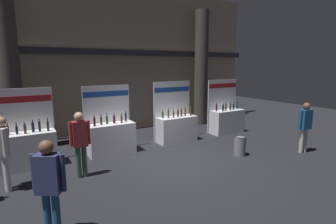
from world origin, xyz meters
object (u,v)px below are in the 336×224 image
(exhibitor_booth_0, at_px, (26,147))
(visitor_2, at_px, (80,139))
(visitor_3, at_px, (49,181))
(visitor_0, at_px, (305,123))
(visitor_4, at_px, (4,147))
(exhibitor_booth_2, at_px, (176,126))
(trash_bin, at_px, (240,146))
(exhibitor_booth_1, at_px, (111,136))
(exhibitor_booth_3, at_px, (226,119))

(exhibitor_booth_0, height_order, visitor_2, exhibitor_booth_0)
(visitor_3, bearing_deg, visitor_0, 35.52)
(exhibitor_booth_0, bearing_deg, visitor_4, -110.99)
(exhibitor_booth_2, height_order, visitor_0, exhibitor_booth_2)
(exhibitor_booth_0, height_order, exhibitor_booth_2, exhibitor_booth_2)
(visitor_2, height_order, visitor_3, visitor_2)
(exhibitor_booth_2, distance_m, visitor_4, 5.64)
(trash_bin, xyz_separation_m, visitor_4, (-6.36, 1.12, 0.72))
(trash_bin, bearing_deg, visitor_3, -167.58)
(visitor_0, height_order, visitor_2, visitor_2)
(exhibitor_booth_1, bearing_deg, trash_bin, -34.14)
(visitor_0, xyz_separation_m, visitor_4, (-8.37, 2.00, 0.04))
(exhibitor_booth_2, bearing_deg, exhibitor_booth_3, -0.79)
(trash_bin, height_order, visitor_2, visitor_2)
(exhibitor_booth_1, height_order, visitor_2, exhibitor_booth_1)
(visitor_4, bearing_deg, visitor_0, 68.91)
(exhibitor_booth_2, height_order, visitor_3, exhibitor_booth_2)
(exhibitor_booth_1, height_order, exhibitor_booth_3, exhibitor_booth_3)
(visitor_3, bearing_deg, visitor_4, 137.70)
(exhibitor_booth_1, distance_m, visitor_4, 3.19)
(exhibitor_booth_0, xyz_separation_m, visitor_3, (0.15, -3.66, 0.42))
(exhibitor_booth_1, distance_m, exhibitor_booth_3, 5.10)
(visitor_2, relative_size, visitor_4, 0.98)
(exhibitor_booth_0, relative_size, visitor_2, 1.30)
(exhibitor_booth_2, bearing_deg, visitor_0, -48.50)
(exhibitor_booth_2, xyz_separation_m, trash_bin, (0.88, -2.39, -0.26))
(trash_bin, height_order, visitor_3, visitor_3)
(visitor_2, bearing_deg, visitor_0, 167.46)
(exhibitor_booth_1, relative_size, exhibitor_booth_3, 0.98)
(exhibitor_booth_3, bearing_deg, visitor_0, -83.70)
(exhibitor_booth_3, distance_m, visitor_0, 3.27)
(visitor_0, bearing_deg, exhibitor_booth_0, 164.31)
(exhibitor_booth_3, relative_size, visitor_4, 1.29)
(exhibitor_booth_0, distance_m, exhibitor_booth_1, 2.42)
(exhibitor_booth_0, relative_size, visitor_0, 1.34)
(exhibitor_booth_1, xyz_separation_m, visitor_4, (-2.91, -1.21, 0.44))
(exhibitor_booth_1, xyz_separation_m, visitor_2, (-1.27, -1.36, 0.42))
(visitor_3, xyz_separation_m, visitor_4, (-0.64, 2.38, 0.01))
(exhibitor_booth_0, height_order, visitor_0, exhibitor_booth_0)
(exhibitor_booth_2, bearing_deg, visitor_3, -143.00)
(trash_bin, bearing_deg, exhibitor_booth_3, 54.91)
(exhibitor_booth_0, distance_m, exhibitor_booth_3, 7.52)
(exhibitor_booth_1, relative_size, exhibitor_booth_2, 0.98)
(visitor_2, bearing_deg, exhibitor_booth_3, -164.93)
(exhibitor_booth_0, bearing_deg, visitor_3, -87.67)
(exhibitor_booth_0, relative_size, exhibitor_booth_2, 0.99)
(exhibitor_booth_3, distance_m, visitor_3, 8.22)
(exhibitor_booth_3, height_order, visitor_2, exhibitor_booth_3)
(exhibitor_booth_3, bearing_deg, visitor_4, -171.26)
(visitor_3, bearing_deg, exhibitor_booth_1, 90.34)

